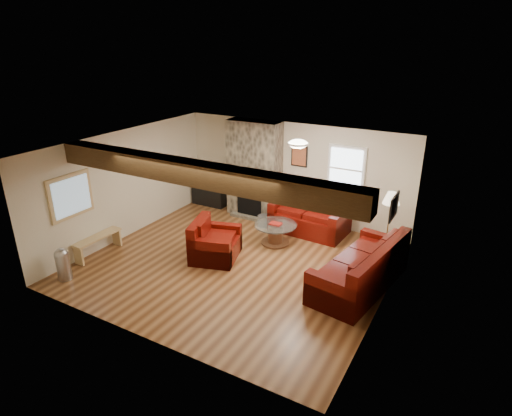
# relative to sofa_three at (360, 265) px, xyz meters

# --- Properties ---
(room) EXTENTS (8.00, 8.00, 8.00)m
(room) POSITION_rel_sofa_three_xyz_m (-2.48, -0.39, 0.79)
(room) COLOR #5A3217
(room) RESTS_ON ground
(floor) EXTENTS (6.00, 6.00, 0.00)m
(floor) POSITION_rel_sofa_three_xyz_m (-2.48, -0.39, -0.46)
(floor) COLOR #5A3217
(floor) RESTS_ON ground
(oak_beam) EXTENTS (6.00, 0.36, 0.38)m
(oak_beam) POSITION_rel_sofa_three_xyz_m (-2.48, -1.64, 1.85)
(oak_beam) COLOR #33210F
(oak_beam) RESTS_ON room
(chimney_breast) EXTENTS (1.40, 0.67, 2.50)m
(chimney_breast) POSITION_rel_sofa_three_xyz_m (-3.48, 2.11, 0.76)
(chimney_breast) COLOR #363129
(chimney_breast) RESTS_ON floor
(back_window) EXTENTS (0.90, 0.08, 1.10)m
(back_window) POSITION_rel_sofa_three_xyz_m (-1.13, 2.32, 1.09)
(back_window) COLOR white
(back_window) RESTS_ON room
(hatch_window) EXTENTS (0.08, 1.00, 0.90)m
(hatch_window) POSITION_rel_sofa_three_xyz_m (-5.44, -1.89, 0.99)
(hatch_window) COLOR tan
(hatch_window) RESTS_ON room
(ceiling_dome) EXTENTS (0.40, 0.40, 0.18)m
(ceiling_dome) POSITION_rel_sofa_three_xyz_m (-1.58, 0.51, 1.98)
(ceiling_dome) COLOR white
(ceiling_dome) RESTS_ON room
(artwork_back) EXTENTS (0.42, 0.06, 0.52)m
(artwork_back) POSITION_rel_sofa_three_xyz_m (-2.33, 2.32, 1.24)
(artwork_back) COLOR black
(artwork_back) RESTS_ON room
(artwork_right) EXTENTS (0.06, 0.55, 0.42)m
(artwork_right) POSITION_rel_sofa_three_xyz_m (0.48, -0.09, 1.29)
(artwork_right) COLOR black
(artwork_right) RESTS_ON room
(sofa_three) EXTENTS (1.36, 2.50, 0.92)m
(sofa_three) POSITION_rel_sofa_three_xyz_m (0.00, 0.00, 0.00)
(sofa_three) COLOR #420704
(sofa_three) RESTS_ON floor
(loveseat) EXTENTS (1.84, 1.12, 0.95)m
(loveseat) POSITION_rel_sofa_three_xyz_m (-1.79, 1.84, 0.01)
(loveseat) COLOR #420704
(loveseat) RESTS_ON floor
(armchair_red) EXTENTS (1.18, 1.26, 0.84)m
(armchair_red) POSITION_rel_sofa_three_xyz_m (-3.01, -0.39, -0.04)
(armchair_red) COLOR #420704
(armchair_red) RESTS_ON floor
(coffee_table) EXTENTS (0.97, 0.97, 0.50)m
(coffee_table) POSITION_rel_sofa_three_xyz_m (-2.20, 0.84, -0.22)
(coffee_table) COLOR #4C2A18
(coffee_table) RESTS_ON floor
(tv_cabinet) EXTENTS (0.99, 0.39, 0.49)m
(tv_cabinet) POSITION_rel_sofa_three_xyz_m (-4.93, 2.14, -0.21)
(tv_cabinet) COLOR black
(tv_cabinet) RESTS_ON floor
(television) EXTENTS (0.84, 0.11, 0.48)m
(television) POSITION_rel_sofa_three_xyz_m (-4.93, 2.14, 0.28)
(television) COLOR black
(television) RESTS_ON tv_cabinet
(floor_lamp) EXTENTS (0.36, 0.36, 1.41)m
(floor_lamp) POSITION_rel_sofa_three_xyz_m (0.11, 1.63, 0.74)
(floor_lamp) COLOR tan
(floor_lamp) RESTS_ON floor
(pine_bench) EXTENTS (0.27, 1.14, 0.43)m
(pine_bench) POSITION_rel_sofa_three_xyz_m (-5.31, -1.52, -0.24)
(pine_bench) COLOR tan
(pine_bench) RESTS_ON floor
(pedal_bin) EXTENTS (0.32, 0.32, 0.67)m
(pedal_bin) POSITION_rel_sofa_three_xyz_m (-5.08, -2.57, -0.12)
(pedal_bin) COLOR #A9A9AE
(pedal_bin) RESTS_ON floor
(coal_bucket) EXTENTS (0.32, 0.32, 0.30)m
(coal_bucket) POSITION_rel_sofa_three_xyz_m (-2.88, 1.53, -0.31)
(coal_bucket) COLOR slate
(coal_bucket) RESTS_ON floor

